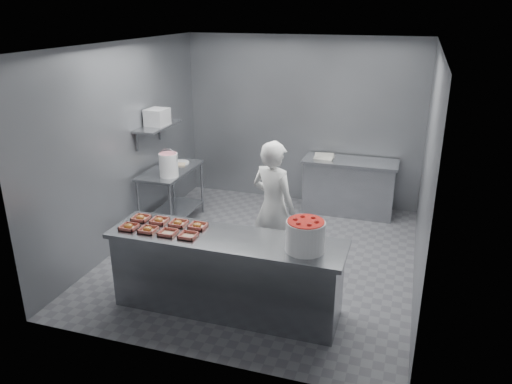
% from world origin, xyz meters
% --- Properties ---
extents(floor, '(4.50, 4.50, 0.00)m').
position_xyz_m(floor, '(0.00, 0.00, 0.00)').
color(floor, '#4C4C51').
rests_on(floor, ground).
extents(ceiling, '(4.50, 4.50, 0.00)m').
position_xyz_m(ceiling, '(0.00, 0.00, 2.80)').
color(ceiling, white).
rests_on(ceiling, wall_back).
extents(wall_back, '(4.00, 0.04, 2.80)m').
position_xyz_m(wall_back, '(0.00, 2.25, 1.40)').
color(wall_back, slate).
rests_on(wall_back, ground).
extents(wall_left, '(0.04, 4.50, 2.80)m').
position_xyz_m(wall_left, '(-2.00, 0.00, 1.40)').
color(wall_left, slate).
rests_on(wall_left, ground).
extents(wall_right, '(0.04, 4.50, 2.80)m').
position_xyz_m(wall_right, '(2.00, 0.00, 1.40)').
color(wall_right, slate).
rests_on(wall_right, ground).
extents(service_counter, '(2.60, 0.70, 0.90)m').
position_xyz_m(service_counter, '(0.00, -1.35, 0.45)').
color(service_counter, slate).
rests_on(service_counter, ground).
extents(prep_table, '(0.60, 1.20, 0.90)m').
position_xyz_m(prep_table, '(-1.65, 0.60, 0.59)').
color(prep_table, slate).
rests_on(prep_table, ground).
extents(back_counter, '(1.50, 0.60, 0.90)m').
position_xyz_m(back_counter, '(0.90, 1.90, 0.45)').
color(back_counter, slate).
rests_on(back_counter, ground).
extents(wall_shelf, '(0.35, 0.90, 0.03)m').
position_xyz_m(wall_shelf, '(-1.82, 0.60, 1.55)').
color(wall_shelf, slate).
rests_on(wall_shelf, wall_left).
extents(tray_0, '(0.19, 0.18, 0.06)m').
position_xyz_m(tray_0, '(-1.10, -1.48, 0.92)').
color(tray_0, tan).
rests_on(tray_0, service_counter).
extents(tray_1, '(0.19, 0.18, 0.06)m').
position_xyz_m(tray_1, '(-0.86, -1.48, 0.92)').
color(tray_1, tan).
rests_on(tray_1, service_counter).
extents(tray_2, '(0.19, 0.18, 0.04)m').
position_xyz_m(tray_2, '(-0.62, -1.48, 0.92)').
color(tray_2, tan).
rests_on(tray_2, service_counter).
extents(tray_3, '(0.19, 0.18, 0.04)m').
position_xyz_m(tray_3, '(-0.38, -1.48, 0.92)').
color(tray_3, tan).
rests_on(tray_3, service_counter).
extents(tray_4, '(0.19, 0.18, 0.06)m').
position_xyz_m(tray_4, '(-1.10, -1.22, 0.92)').
color(tray_4, tan).
rests_on(tray_4, service_counter).
extents(tray_5, '(0.19, 0.18, 0.06)m').
position_xyz_m(tray_5, '(-0.86, -1.22, 0.92)').
color(tray_5, tan).
rests_on(tray_5, service_counter).
extents(tray_6, '(0.19, 0.18, 0.06)m').
position_xyz_m(tray_6, '(-0.62, -1.22, 0.92)').
color(tray_6, tan).
rests_on(tray_6, service_counter).
extents(tray_7, '(0.19, 0.18, 0.06)m').
position_xyz_m(tray_7, '(-0.38, -1.22, 0.92)').
color(tray_7, tan).
rests_on(tray_7, service_counter).
extents(worker, '(0.73, 0.61, 1.72)m').
position_xyz_m(worker, '(0.23, -0.28, 0.86)').
color(worker, silver).
rests_on(worker, ground).
extents(strawberry_tub, '(0.40, 0.40, 0.33)m').
position_xyz_m(strawberry_tub, '(0.88, -1.40, 1.07)').
color(strawberry_tub, white).
rests_on(strawberry_tub, service_counter).
extents(glaze_bucket, '(0.29, 0.27, 0.42)m').
position_xyz_m(glaze_bucket, '(-1.51, 0.30, 1.08)').
color(glaze_bucket, white).
rests_on(glaze_bucket, prep_table).
extents(bucket_lid, '(0.32, 0.32, 0.02)m').
position_xyz_m(bucket_lid, '(-1.64, 0.92, 0.91)').
color(bucket_lid, white).
rests_on(bucket_lid, prep_table).
extents(rag, '(0.18, 0.16, 0.02)m').
position_xyz_m(rag, '(-1.60, 0.84, 0.91)').
color(rag, '#CCB28C').
rests_on(rag, prep_table).
extents(appliance, '(0.30, 0.34, 0.24)m').
position_xyz_m(appliance, '(-1.82, 0.62, 1.69)').
color(appliance, gray).
rests_on(appliance, wall_shelf).
extents(paper_stack, '(0.30, 0.23, 0.06)m').
position_xyz_m(paper_stack, '(0.47, 1.90, 0.93)').
color(paper_stack, silver).
rests_on(paper_stack, back_counter).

